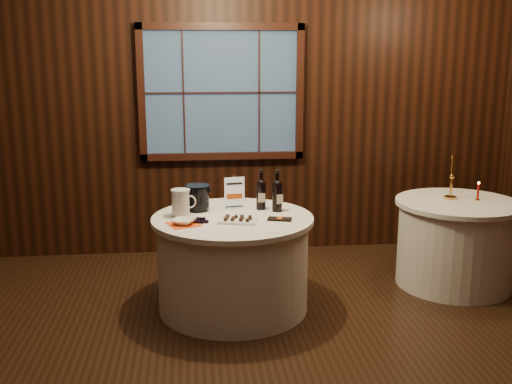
{
  "coord_description": "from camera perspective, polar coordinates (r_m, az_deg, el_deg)",
  "views": [
    {
      "loc": [
        -0.31,
        -3.55,
        2.02
      ],
      "look_at": [
        0.18,
        0.9,
        0.99
      ],
      "focal_mm": 42.0,
      "sensor_mm": 36.0,
      "label": 1
    }
  ],
  "objects": [
    {
      "name": "ice_bucket",
      "position": [
        4.9,
        -5.62,
        -0.49
      ],
      "size": [
        0.21,
        0.21,
        0.21
      ],
      "color": "black",
      "rests_on": "main_table"
    },
    {
      "name": "port_bottle_right",
      "position": [
        4.85,
        2.03,
        -0.14
      ],
      "size": [
        0.08,
        0.1,
        0.34
      ],
      "rotation": [
        0.0,
        0.0,
        0.43
      ],
      "color": "black",
      "rests_on": "main_table"
    },
    {
      "name": "grape_bunch",
      "position": [
        4.57,
        -5.27,
        -2.66
      ],
      "size": [
        0.18,
        0.1,
        0.04
      ],
      "rotation": [
        0.0,
        0.0,
        -0.29
      ],
      "color": "black",
      "rests_on": "main_table"
    },
    {
      "name": "red_candle",
      "position": [
        5.58,
        20.38,
        -0.09
      ],
      "size": [
        0.05,
        0.05,
        0.17
      ],
      "color": "gold",
      "rests_on": "side_table"
    },
    {
      "name": "sign_stand",
      "position": [
        4.97,
        -2.08,
        -0.5
      ],
      "size": [
        0.17,
        0.1,
        0.27
      ],
      "rotation": [
        0.0,
        0.0,
        0.14
      ],
      "color": "silver",
      "rests_on": "main_table"
    },
    {
      "name": "glass_pitcher",
      "position": [
        4.75,
        -7.16,
        -1.01
      ],
      "size": [
        0.2,
        0.15,
        0.22
      ],
      "rotation": [
        0.0,
        0.0,
        0.09
      ],
      "color": "silver",
      "rests_on": "main_table"
    },
    {
      "name": "chocolate_box",
      "position": [
        4.63,
        2.27,
        -2.59
      ],
      "size": [
        0.2,
        0.14,
        0.02
      ],
      "primitive_type": "cube",
      "rotation": [
        0.0,
        0.0,
        -0.28
      ],
      "color": "black",
      "rests_on": "main_table"
    },
    {
      "name": "cracker_bowl",
      "position": [
        4.53,
        -6.91,
        -2.81
      ],
      "size": [
        0.2,
        0.2,
        0.04
      ],
      "primitive_type": "imported",
      "rotation": [
        0.0,
        0.0,
        -0.26
      ],
      "color": "white",
      "rests_on": "orange_napkin"
    },
    {
      "name": "chocolate_plate",
      "position": [
        4.58,
        -1.72,
        -2.64
      ],
      "size": [
        0.33,
        0.26,
        0.04
      ],
      "rotation": [
        0.0,
        0.0,
        -0.27
      ],
      "color": "white",
      "rests_on": "main_table"
    },
    {
      "name": "side_table",
      "position": [
        5.61,
        18.45,
        -4.61
      ],
      "size": [
        1.08,
        1.08,
        0.77
      ],
      "color": "white",
      "rests_on": "ground"
    },
    {
      "name": "orange_napkin",
      "position": [
        4.54,
        -6.9,
        -3.07
      ],
      "size": [
        0.28,
        0.28,
        0.0
      ],
      "primitive_type": "cube",
      "rotation": [
        0.0,
        0.0,
        0.37
      ],
      "color": "#ED4714",
      "rests_on": "main_table"
    },
    {
      "name": "back_wall",
      "position": [
        6.06,
        -3.3,
        8.45
      ],
      "size": [
        6.0,
        0.1,
        3.0
      ],
      "color": "black",
      "rests_on": "ground"
    },
    {
      "name": "main_table",
      "position": [
        4.84,
        -2.2,
        -6.72
      ],
      "size": [
        1.28,
        1.28,
        0.77
      ],
      "color": "white",
      "rests_on": "ground"
    },
    {
      "name": "ground",
      "position": [
        4.1,
        -1.12,
        -16.56
      ],
      "size": [
        6.0,
        6.0,
        0.0
      ],
      "primitive_type": "plane",
      "color": "black",
      "rests_on": "ground"
    },
    {
      "name": "port_bottle_left",
      "position": [
        4.92,
        0.48,
        -0.02
      ],
      "size": [
        0.08,
        0.08,
        0.33
      ],
      "rotation": [
        0.0,
        0.0,
        0.02
      ],
      "color": "black",
      "rests_on": "main_table"
    },
    {
      "name": "brass_candlestick",
      "position": [
        5.56,
        18.11,
        0.82
      ],
      "size": [
        0.11,
        0.11,
        0.39
      ],
      "color": "gold",
      "rests_on": "side_table"
    }
  ]
}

